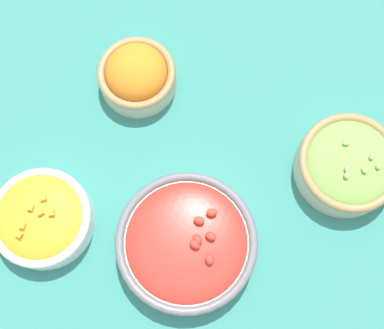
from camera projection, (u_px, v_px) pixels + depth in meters
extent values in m
plane|color=#337F75|center=(192.00, 170.00, 0.76)|extent=(3.00, 3.00, 0.00)
cylinder|color=beige|center=(138.00, 78.00, 0.78)|extent=(0.11, 0.11, 0.04)
torus|color=#997A4C|center=(136.00, 73.00, 0.76)|extent=(0.11, 0.11, 0.01)
ellipsoid|color=orange|center=(136.00, 73.00, 0.76)|extent=(0.09, 0.09, 0.06)
cylinder|color=beige|center=(346.00, 166.00, 0.74)|extent=(0.14, 0.14, 0.04)
torus|color=#997A4C|center=(351.00, 162.00, 0.72)|extent=(0.14, 0.14, 0.01)
ellipsoid|color=#7ABC4C|center=(351.00, 162.00, 0.72)|extent=(0.12, 0.12, 0.03)
ellipsoid|color=#99D166|center=(379.00, 166.00, 0.70)|extent=(0.01, 0.01, 0.01)
ellipsoid|color=#99D166|center=(372.00, 156.00, 0.71)|extent=(0.01, 0.01, 0.01)
ellipsoid|color=#99D166|center=(347.00, 175.00, 0.70)|extent=(0.01, 0.01, 0.01)
ellipsoid|color=#99D166|center=(347.00, 172.00, 0.70)|extent=(0.01, 0.01, 0.01)
ellipsoid|color=#99D166|center=(346.00, 143.00, 0.71)|extent=(0.01, 0.01, 0.01)
ellipsoid|color=#99D166|center=(365.00, 172.00, 0.70)|extent=(0.01, 0.01, 0.01)
cylinder|color=white|center=(44.00, 219.00, 0.73)|extent=(0.14, 0.14, 0.04)
torus|color=silver|center=(40.00, 217.00, 0.71)|extent=(0.14, 0.14, 0.01)
ellipsoid|color=orange|center=(40.00, 217.00, 0.71)|extent=(0.12, 0.12, 0.03)
cube|color=#F4A828|center=(30.00, 208.00, 0.69)|extent=(0.01, 0.01, 0.01)
cube|color=#F4A828|center=(22.00, 226.00, 0.69)|extent=(0.01, 0.01, 0.01)
cube|color=#F4A828|center=(51.00, 213.00, 0.69)|extent=(0.01, 0.01, 0.01)
cube|color=#F4A828|center=(43.00, 198.00, 0.70)|extent=(0.01, 0.01, 0.01)
cube|color=#F4A828|center=(40.00, 212.00, 0.69)|extent=(0.01, 0.01, 0.01)
cube|color=#F4A828|center=(19.00, 234.00, 0.68)|extent=(0.01, 0.01, 0.01)
cylinder|color=silver|center=(190.00, 244.00, 0.72)|extent=(0.19, 0.19, 0.04)
torus|color=slate|center=(190.00, 242.00, 0.70)|extent=(0.19, 0.19, 0.01)
ellipsoid|color=red|center=(190.00, 242.00, 0.70)|extent=(0.16, 0.16, 0.02)
ellipsoid|color=red|center=(212.00, 213.00, 0.69)|extent=(0.02, 0.01, 0.01)
ellipsoid|color=red|center=(210.00, 259.00, 0.67)|extent=(0.01, 0.02, 0.01)
ellipsoid|color=red|center=(197.00, 239.00, 0.68)|extent=(0.02, 0.02, 0.01)
ellipsoid|color=red|center=(195.00, 244.00, 0.68)|extent=(0.02, 0.02, 0.01)
ellipsoid|color=red|center=(199.00, 220.00, 0.69)|extent=(0.02, 0.01, 0.01)
ellipsoid|color=red|center=(211.00, 236.00, 0.68)|extent=(0.02, 0.02, 0.01)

